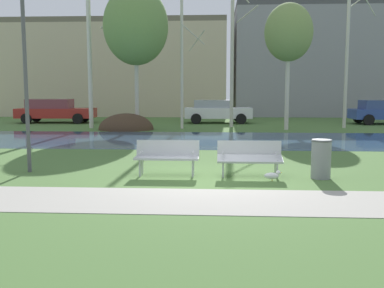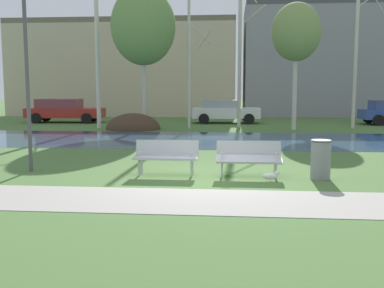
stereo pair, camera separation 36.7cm
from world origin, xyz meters
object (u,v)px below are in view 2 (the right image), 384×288
(streetlamp, at_px, (24,17))
(parked_van_nearest_red, at_px, (64,110))
(trash_bin, at_px, (321,159))
(seagull, at_px, (271,176))
(parked_sedan_second_white, at_px, (225,111))
(bench_right, at_px, (249,158))
(bench_left, at_px, (166,157))

(streetlamp, distance_m, parked_van_nearest_red, 17.69)
(trash_bin, distance_m, streetlamp, 8.21)
(seagull, relative_size, parked_sedan_second_white, 0.10)
(parked_sedan_second_white, bearing_deg, trash_bin, -81.41)
(trash_bin, bearing_deg, streetlamp, 176.85)
(trash_bin, bearing_deg, bench_right, 174.11)
(bench_right, distance_m, parked_van_nearest_red, 20.11)
(streetlamp, xyz_separation_m, parked_van_nearest_red, (-5.38, 16.55, -3.20))
(bench_left, relative_size, seagull, 3.80)
(bench_left, bearing_deg, seagull, -12.21)
(parked_sedan_second_white, bearing_deg, streetlamp, -105.84)
(bench_left, distance_m, bench_right, 2.06)
(bench_left, bearing_deg, parked_sedan_second_white, 86.15)
(bench_left, distance_m, parked_van_nearest_red, 19.06)
(seagull, bearing_deg, bench_left, 167.79)
(parked_van_nearest_red, distance_m, parked_sedan_second_white, 10.19)
(bench_right, bearing_deg, bench_left, 180.00)
(bench_left, relative_size, parked_van_nearest_red, 0.33)
(trash_bin, distance_m, parked_van_nearest_red, 21.25)
(seagull, height_order, parked_van_nearest_red, parked_van_nearest_red)
(seagull, bearing_deg, bench_right, 132.49)
(seagull, height_order, parked_sedan_second_white, parked_sedan_second_white)
(trash_bin, xyz_separation_m, seagull, (-1.20, -0.38, -0.36))
(bench_right, xyz_separation_m, parked_sedan_second_white, (-0.90, 17.15, 0.29))
(parked_sedan_second_white, bearing_deg, parked_van_nearest_red, -177.90)
(seagull, xyz_separation_m, parked_van_nearest_red, (-11.60, 17.33, 0.65))
(trash_bin, xyz_separation_m, parked_sedan_second_white, (-2.62, 17.33, 0.27))
(bench_left, relative_size, streetlamp, 0.26)
(bench_right, distance_m, streetlamp, 6.70)
(parked_sedan_second_white, bearing_deg, seagull, -85.44)
(bench_left, height_order, streetlamp, streetlamp)
(bench_right, height_order, seagull, bench_right)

